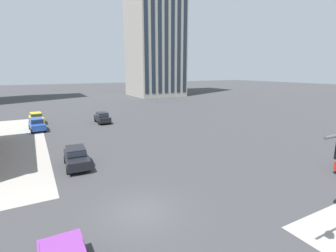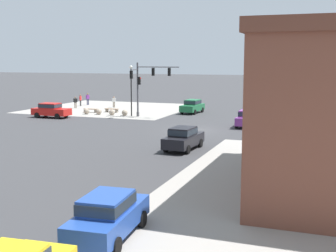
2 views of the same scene
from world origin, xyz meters
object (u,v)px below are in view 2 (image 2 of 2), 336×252
(bollard_sphere_curb_d, at_px, (86,111))
(car_main_southbound_near, at_px, (192,106))
(traffic_signal_main, at_px, (145,82))
(street_lamp_corner_near, at_px, (131,85))
(pedestrian_near_bench, at_px, (80,99))
(car_main_southbound_far, at_px, (328,122))
(car_main_northbound_far, at_px, (248,118))
(bollard_sphere_curb_c, at_px, (99,112))
(bench_mid_block, at_px, (91,110))
(car_cross_eastbound, at_px, (108,214))
(pedestrian_walking_east, at_px, (114,101))
(car_cross_westbound, at_px, (183,137))
(car_main_northbound_near, at_px, (51,110))
(bollard_sphere_curb_a, at_px, (125,113))
(pedestrian_at_curb, at_px, (75,102))
(bench_near_signal, at_px, (112,110))
(pedestrian_with_bag, at_px, (88,98))
(bollard_sphere_curb_b, at_px, (112,112))

(bollard_sphere_curb_d, distance_m, car_main_southbound_near, 13.10)
(traffic_signal_main, xyz_separation_m, bollard_sphere_curb_d, (7.80, -0.07, -3.74))
(bollard_sphere_curb_d, relative_size, street_lamp_corner_near, 0.12)
(traffic_signal_main, height_order, pedestrian_near_bench, traffic_signal_main)
(car_main_southbound_far, bearing_deg, street_lamp_corner_near, -10.75)
(bollard_sphere_curb_d, bearing_deg, car_main_northbound_far, 169.70)
(bollard_sphere_curb_c, distance_m, car_main_southbound_far, 26.65)
(bench_mid_block, bearing_deg, car_cross_eastbound, 120.85)
(pedestrian_walking_east, distance_m, car_cross_eastbound, 46.82)
(bollard_sphere_curb_d, bearing_deg, traffic_signal_main, 179.47)
(bollard_sphere_curb_c, distance_m, car_cross_eastbound, 38.70)
(street_lamp_corner_near, height_order, car_cross_westbound, street_lamp_corner_near)
(traffic_signal_main, bearing_deg, car_main_northbound_near, 23.42)
(car_main_southbound_far, bearing_deg, car_cross_westbound, 52.39)
(car_cross_eastbound, bearing_deg, car_main_northbound_far, -89.63)
(car_main_northbound_far, distance_m, car_main_southbound_far, 7.46)
(traffic_signal_main, bearing_deg, bollard_sphere_curb_a, -8.42)
(bollard_sphere_curb_c, distance_m, car_cross_westbound, 23.64)
(bollard_sphere_curb_c, height_order, bench_mid_block, bollard_sphere_curb_c)
(pedestrian_at_curb, height_order, car_main_northbound_far, car_main_northbound_far)
(car_main_southbound_far, bearing_deg, car_cross_eastbound, 76.17)
(car_cross_eastbound, height_order, car_cross_westbound, same)
(bench_mid_block, xyz_separation_m, pedestrian_walking_east, (0.06, -6.52, 0.54))
(pedestrian_near_bench, height_order, car_cross_westbound, car_cross_westbound)
(bench_near_signal, bearing_deg, traffic_signal_main, 153.31)
(traffic_signal_main, height_order, car_cross_westbound, traffic_signal_main)
(bollard_sphere_curb_a, relative_size, car_main_southbound_far, 0.16)
(car_main_northbound_near, distance_m, car_main_southbound_far, 29.98)
(car_main_southbound_near, height_order, car_main_southbound_far, same)
(pedestrian_near_bench, height_order, car_main_southbound_far, car_main_southbound_far)
(pedestrian_at_curb, xyz_separation_m, car_main_northbound_near, (-2.94, 9.95, 0.03))
(traffic_signal_main, height_order, pedestrian_walking_east, traffic_signal_main)
(pedestrian_with_bag, distance_m, car_main_northbound_near, 14.78)
(pedestrian_with_bag, bearing_deg, car_main_southbound_far, 157.43)
(traffic_signal_main, distance_m, pedestrian_near_bench, 16.43)
(bollard_sphere_curb_b, height_order, pedestrian_with_bag, pedestrian_with_bag)
(pedestrian_with_bag, height_order, car_cross_eastbound, pedestrian_with_bag)
(pedestrian_with_bag, distance_m, car_cross_eastbound, 50.80)
(bollard_sphere_curb_c, xyz_separation_m, bench_mid_block, (2.01, -1.58, -0.03))
(bollard_sphere_curb_c, relative_size, pedestrian_near_bench, 0.42)
(pedestrian_at_curb, height_order, car_main_southbound_near, car_main_southbound_near)
(pedestrian_near_bench, xyz_separation_m, car_main_northbound_near, (-3.84, 12.76, -0.04))
(bollard_sphere_curb_d, height_order, pedestrian_with_bag, pedestrian_with_bag)
(bench_near_signal, bearing_deg, car_main_southbound_near, -164.87)
(pedestrian_walking_east, height_order, car_cross_westbound, car_cross_westbound)
(car_cross_eastbound, bearing_deg, car_cross_westbound, -81.17)
(traffic_signal_main, relative_size, bollard_sphere_curb_d, 8.94)
(bollard_sphere_curb_a, bearing_deg, bench_near_signal, -39.67)
(bollard_sphere_curb_a, distance_m, car_cross_eastbound, 37.25)
(traffic_signal_main, bearing_deg, car_cross_westbound, 121.55)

